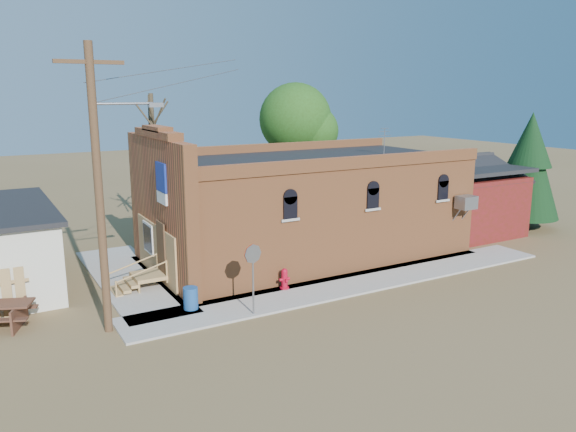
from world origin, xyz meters
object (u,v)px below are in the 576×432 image
brick_bar (302,207)px  stop_sign (253,261)px  trash_barrel (191,298)px  fire_hydrant (284,279)px  utility_pole (100,185)px

brick_bar → stop_sign: (-5.23, -5.49, -0.35)m
stop_sign → trash_barrel: size_ratio=3.15×
fire_hydrant → stop_sign: size_ratio=0.33×
utility_pole → stop_sign: size_ratio=3.62×
brick_bar → stop_sign: size_ratio=6.60×
stop_sign → trash_barrel: 2.74m
utility_pole → fire_hydrant: utility_pole is taller
utility_pole → trash_barrel: (2.84, 0.30, -4.30)m
stop_sign → fire_hydrant: bearing=49.8°
brick_bar → trash_barrel: brick_bar is taller
utility_pole → trash_barrel: bearing=6.0°
brick_bar → fire_hydrant: (-3.06, -3.81, -1.86)m
utility_pole → stop_sign: 5.47m
brick_bar → stop_sign: 7.59m
utility_pole → trash_barrel: size_ratio=11.42×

